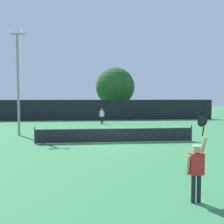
{
  "coord_description": "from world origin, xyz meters",
  "views": [
    {
      "loc": [
        -1.89,
        -16.73,
        2.98
      ],
      "look_at": [
        0.35,
        5.8,
        1.65
      ],
      "focal_mm": 41.8,
      "sensor_mm": 36.0,
      "label": 1
    }
  ],
  "objects_px": {
    "player_serving": "(197,165)",
    "light_pole": "(18,76)",
    "player_receiving": "(102,115)",
    "large_tree": "(115,87)",
    "tennis_ball": "(110,139)",
    "parked_car_near": "(115,111)",
    "parked_car_mid": "(137,110)"
  },
  "relations": [
    {
      "from": "player_serving",
      "to": "light_pole",
      "type": "bearing_deg",
      "value": 121.03
    },
    {
      "from": "player_receiving",
      "to": "large_tree",
      "type": "xyz_separation_m",
      "value": [
        2.6,
        10.19,
        3.4
      ]
    },
    {
      "from": "large_tree",
      "to": "light_pole",
      "type": "bearing_deg",
      "value": -117.96
    },
    {
      "from": "tennis_ball",
      "to": "parked_car_near",
      "type": "distance_m",
      "value": 21.96
    },
    {
      "from": "tennis_ball",
      "to": "parked_car_near",
      "type": "height_order",
      "value": "parked_car_near"
    },
    {
      "from": "light_pole",
      "to": "parked_car_mid",
      "type": "bearing_deg",
      "value": 57.1
    },
    {
      "from": "light_pole",
      "to": "player_receiving",
      "type": "bearing_deg",
      "value": 48.1
    },
    {
      "from": "parked_car_near",
      "to": "player_serving",
      "type": "bearing_deg",
      "value": -99.71
    },
    {
      "from": "parked_car_near",
      "to": "light_pole",
      "type": "bearing_deg",
      "value": -124.22
    },
    {
      "from": "player_serving",
      "to": "parked_car_mid",
      "type": "relative_size",
      "value": 0.56
    },
    {
      "from": "tennis_ball",
      "to": "large_tree",
      "type": "relative_size",
      "value": 0.01
    },
    {
      "from": "light_pole",
      "to": "parked_car_mid",
      "type": "relative_size",
      "value": 1.82
    },
    {
      "from": "parked_car_mid",
      "to": "parked_car_near",
      "type": "bearing_deg",
      "value": -151.09
    },
    {
      "from": "player_serving",
      "to": "tennis_ball",
      "type": "xyz_separation_m",
      "value": [
        -1.45,
        10.9,
        -1.04
      ]
    },
    {
      "from": "light_pole",
      "to": "parked_car_near",
      "type": "distance_m",
      "value": 21.6
    },
    {
      "from": "player_serving",
      "to": "parked_car_near",
      "type": "height_order",
      "value": "player_serving"
    },
    {
      "from": "tennis_ball",
      "to": "player_receiving",
      "type": "bearing_deg",
      "value": 89.57
    },
    {
      "from": "tennis_ball",
      "to": "parked_car_mid",
      "type": "xyz_separation_m",
      "value": [
        6.44,
        23.27,
        0.74
      ]
    },
    {
      "from": "player_serving",
      "to": "parked_car_mid",
      "type": "distance_m",
      "value": 34.54
    },
    {
      "from": "parked_car_near",
      "to": "parked_car_mid",
      "type": "bearing_deg",
      "value": 15.5
    },
    {
      "from": "light_pole",
      "to": "parked_car_mid",
      "type": "distance_m",
      "value": 24.67
    },
    {
      "from": "parked_car_near",
      "to": "large_tree",
      "type": "bearing_deg",
      "value": -105.69
    },
    {
      "from": "player_serving",
      "to": "player_receiving",
      "type": "bearing_deg",
      "value": 93.67
    },
    {
      "from": "parked_car_near",
      "to": "tennis_ball",
      "type": "bearing_deg",
      "value": -104.71
    },
    {
      "from": "tennis_ball",
      "to": "light_pole",
      "type": "height_order",
      "value": "light_pole"
    },
    {
      "from": "player_receiving",
      "to": "parked_car_near",
      "type": "bearing_deg",
      "value": -103.75
    },
    {
      "from": "player_serving",
      "to": "player_receiving",
      "type": "distance_m",
      "value": 21.41
    },
    {
      "from": "large_tree",
      "to": "parked_car_mid",
      "type": "bearing_deg",
      "value": 34.78
    },
    {
      "from": "player_serving",
      "to": "parked_car_near",
      "type": "bearing_deg",
      "value": 87.56
    },
    {
      "from": "parked_car_near",
      "to": "parked_car_mid",
      "type": "height_order",
      "value": "same"
    },
    {
      "from": "player_serving",
      "to": "large_tree",
      "type": "height_order",
      "value": "large_tree"
    },
    {
      "from": "tennis_ball",
      "to": "parked_car_mid",
      "type": "bearing_deg",
      "value": 74.52
    }
  ]
}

